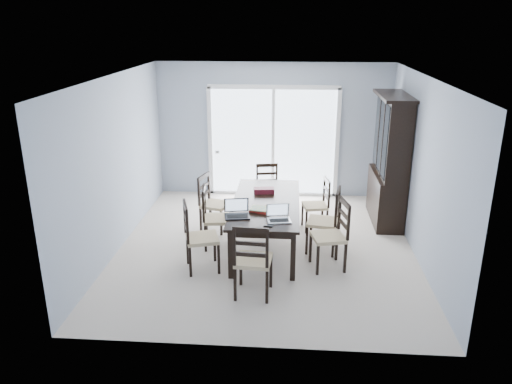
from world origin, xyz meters
TOP-DOWN VIEW (x-y plane):
  - floor at (0.00, 0.00)m, footprint 5.00×5.00m
  - ceiling at (0.00, 0.00)m, footprint 5.00×5.00m
  - back_wall at (0.00, 2.50)m, footprint 4.50×0.02m
  - wall_left at (-2.25, 0.00)m, footprint 0.02×5.00m
  - wall_right at (2.25, 0.00)m, footprint 0.02×5.00m
  - balcony at (0.00, 3.50)m, footprint 4.50×2.00m
  - railing at (0.00, 4.50)m, footprint 4.50×0.06m
  - dining_table at (0.00, 0.00)m, footprint 1.00×2.20m
  - china_hutch at (2.02, 1.25)m, footprint 0.50×1.38m
  - sliding_door at (0.00, 2.48)m, footprint 2.52×0.05m
  - chair_left_near at (-0.94, -0.80)m, footprint 0.55×0.54m
  - chair_left_mid at (-0.83, -0.02)m, footprint 0.48×0.47m
  - chair_left_far at (-0.96, 0.65)m, footprint 0.52×0.51m
  - chair_right_near at (1.00, -0.57)m, footprint 0.53×0.52m
  - chair_right_mid at (0.95, -0.06)m, footprint 0.52×0.51m
  - chair_right_far at (0.86, 0.79)m, footprint 0.45×0.44m
  - chair_end_near at (-0.09, -1.50)m, footprint 0.48×0.49m
  - chair_end_far at (-0.05, 1.45)m, footprint 0.46×0.47m
  - laptop_dark at (-0.37, -0.64)m, footprint 0.38×0.30m
  - laptop_silver at (0.22, -0.74)m, footprint 0.35×0.27m
  - book_stack at (-0.06, -0.39)m, footprint 0.33×0.27m
  - cell_phone at (0.08, -0.93)m, footprint 0.13×0.08m
  - game_box at (-0.05, 0.40)m, footprint 0.33×0.20m
  - hot_tub at (-0.44, 3.36)m, footprint 1.96×1.81m

SIDE VIEW (x-z plane):
  - balcony at x=0.00m, z-range -0.10..0.00m
  - floor at x=0.00m, z-range 0.00..0.00m
  - hot_tub at x=-0.44m, z-range 0.00..0.89m
  - chair_right_far at x=0.86m, z-range 0.03..1.04m
  - railing at x=0.00m, z-range 0.00..1.10m
  - chair_end_far at x=-0.05m, z-range 0.03..1.08m
  - chair_left_far at x=-0.96m, z-range 0.03..1.12m
  - chair_left_mid at x=-0.83m, z-range 0.03..1.15m
  - chair_right_mid at x=0.95m, z-range 0.03..1.19m
  - chair_left_near at x=-0.94m, z-range 0.03..1.19m
  - chair_right_near at x=1.00m, z-range 0.03..1.19m
  - chair_end_near at x=-0.09m, z-range 0.03..1.21m
  - dining_table at x=0.00m, z-range 0.30..1.05m
  - cell_phone at x=0.08m, z-range 0.75..0.76m
  - book_stack at x=-0.06m, z-range 0.75..0.80m
  - game_box at x=-0.05m, z-range 0.75..0.83m
  - laptop_silver at x=0.22m, z-range 0.69..0.91m
  - laptop_dark at x=-0.37m, z-range 0.69..0.93m
  - china_hutch at x=2.02m, z-range -0.03..2.17m
  - sliding_door at x=0.00m, z-range 0.00..2.18m
  - back_wall at x=0.00m, z-range 0.00..2.60m
  - wall_left at x=-2.25m, z-range 0.00..2.60m
  - wall_right at x=2.25m, z-range 0.00..2.60m
  - ceiling at x=0.00m, z-range 2.60..2.60m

